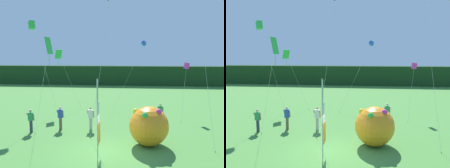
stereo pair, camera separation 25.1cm
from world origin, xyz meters
TOP-DOWN VIEW (x-y plane):
  - ground_plane at (0.00, 0.00)m, footprint 120.00×120.00m
  - distant_treeline at (0.00, 29.99)m, footprint 80.00×2.40m
  - banner_flag at (-0.22, -0.70)m, footprint 0.06×1.03m
  - person_near_banner at (-1.53, 4.18)m, footprint 0.55×0.48m
  - person_mid_field at (3.96, 6.84)m, footprint 0.55×0.48m
  - person_far_left at (-5.80, 3.19)m, footprint 0.55×0.48m
  - person_far_right at (-3.85, 4.05)m, footprint 0.55×0.48m
  - inflatable_balloon at (2.65, 1.52)m, footprint 2.49×2.49m
  - kite_green_diamond_2 at (-5.86, 10.51)m, footprint 2.70×0.76m
  - kite_magenta_box_3 at (6.59, 9.57)m, footprint 1.19×3.04m
  - kite_blue_delta_4 at (2.61, 11.49)m, footprint 3.37×2.39m
  - kite_green_box_5 at (-7.26, 7.42)m, footprint 1.91×2.14m
  - kite_green_diamond_6 at (-3.56, 1.18)m, footprint 2.04×2.14m

SIDE VIEW (x-z plane):
  - ground_plane at x=0.00m, z-range 0.00..0.00m
  - person_mid_field at x=3.96m, z-range 0.05..1.64m
  - person_far_left at x=-5.80m, z-range 0.06..1.78m
  - person_near_banner at x=-1.53m, z-range 0.06..1.83m
  - person_far_right at x=-3.85m, z-range 0.06..1.84m
  - inflatable_balloon at x=2.65m, z-range 0.01..2.50m
  - distant_treeline at x=0.00m, z-range 0.00..3.46m
  - banner_flag at x=-0.22m, z-range -0.09..4.39m
  - kite_magenta_box_3 at x=6.59m, z-range 2.13..7.04m
  - kite_green_diamond_2 at x=-5.86m, z-range 2.39..8.53m
  - kite_green_diamond_6 at x=-3.56m, z-range 2.64..9.41m
  - kite_blue_delta_4 at x=2.61m, z-range 3.16..10.22m
  - kite_green_box_5 at x=-7.26m, z-range 3.89..12.51m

